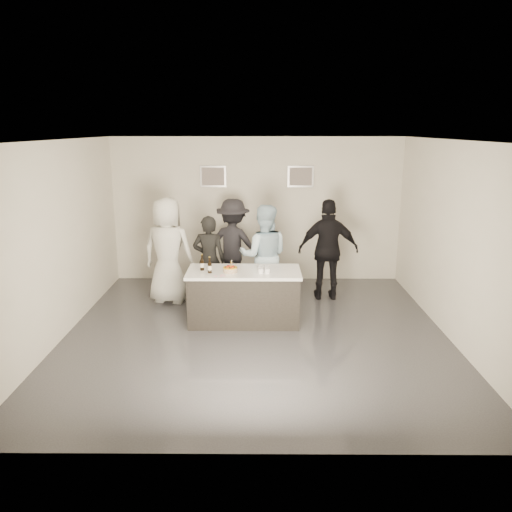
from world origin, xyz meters
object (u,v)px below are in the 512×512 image
at_px(bar_counter, 244,296).
at_px(person_guest_right, 328,250).
at_px(person_main_black, 209,260).
at_px(person_guest_left, 168,251).
at_px(cake, 230,270).
at_px(beer_bottle_b, 210,265).
at_px(person_main_blue, 264,256).
at_px(beer_bottle_a, 202,263).
at_px(person_guest_back, 233,245).

relative_size(bar_counter, person_guest_right, 0.98).
bearing_deg(person_main_black, person_guest_left, 1.23).
xyz_separation_m(bar_counter, person_main_black, (-0.67, 0.97, 0.37)).
relative_size(bar_counter, person_main_black, 1.13).
relative_size(cake, beer_bottle_b, 0.90).
distance_m(bar_counter, person_main_black, 1.23).
bearing_deg(person_main_blue, person_main_black, -4.20).
relative_size(beer_bottle_a, person_guest_back, 0.14).
bearing_deg(person_main_black, person_guest_right, -168.67).
relative_size(person_guest_left, person_guest_right, 1.03).
height_order(person_main_black, person_guest_right, person_guest_right).
height_order(beer_bottle_a, person_main_black, person_main_black).
distance_m(cake, person_main_black, 1.15).
relative_size(cake, person_main_blue, 0.13).
height_order(beer_bottle_b, person_main_blue, person_main_blue).
xyz_separation_m(person_main_blue, person_guest_left, (-1.76, 0.16, 0.05)).
bearing_deg(beer_bottle_a, bar_counter, -1.37).
relative_size(bar_counter, beer_bottle_b, 7.15).
relative_size(bar_counter, person_guest_left, 0.95).
relative_size(beer_bottle_b, person_guest_right, 0.14).
relative_size(person_main_black, person_guest_back, 0.90).
xyz_separation_m(person_main_black, person_guest_right, (2.21, 0.25, 0.13)).
xyz_separation_m(beer_bottle_b, person_main_black, (-0.12, 1.11, -0.21)).
relative_size(person_guest_left, person_guest_back, 1.07).
bearing_deg(person_main_blue, cake, 61.55).
relative_size(beer_bottle_a, person_main_black, 0.16).
bearing_deg(person_guest_right, bar_counter, 40.07).
xyz_separation_m(cake, person_guest_left, (-1.20, 1.10, 0.04)).
xyz_separation_m(bar_counter, cake, (-0.22, -0.09, 0.49)).
bearing_deg(beer_bottle_b, bar_counter, 14.37).
xyz_separation_m(beer_bottle_b, person_guest_left, (-0.88, 1.15, -0.05)).
distance_m(person_guest_left, person_guest_right, 2.98).
xyz_separation_m(beer_bottle_a, person_guest_left, (-0.74, 1.00, -0.05)).
height_order(cake, beer_bottle_a, beer_bottle_a).
bearing_deg(person_guest_left, person_guest_right, -163.38).
xyz_separation_m(beer_bottle_a, person_guest_right, (2.23, 1.20, -0.08)).
xyz_separation_m(bar_counter, beer_bottle_a, (-0.69, 0.02, 0.58)).
height_order(beer_bottle_a, person_guest_back, person_guest_back).
distance_m(beer_bottle_a, beer_bottle_b, 0.21).
bearing_deg(person_main_blue, person_guest_back, -54.64).
height_order(cake, person_main_black, person_main_black).
xyz_separation_m(beer_bottle_a, beer_bottle_b, (0.14, -0.16, 0.00)).
height_order(beer_bottle_a, person_guest_left, person_guest_left).
bearing_deg(person_guest_left, person_main_black, -170.92).
height_order(cake, person_guest_left, person_guest_left).
distance_m(person_main_black, person_guest_right, 2.23).
distance_m(beer_bottle_a, person_guest_left, 1.24).
height_order(bar_counter, person_guest_right, person_guest_right).
bearing_deg(person_guest_left, beer_bottle_a, 139.23).
distance_m(beer_bottle_b, person_guest_left, 1.45).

